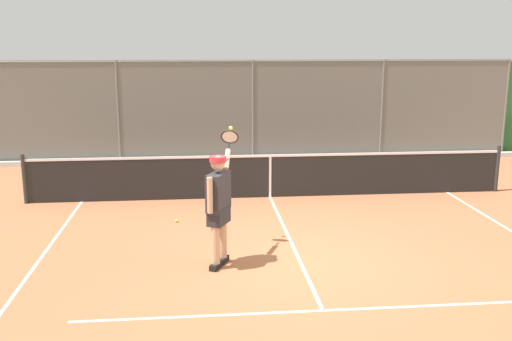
{
  "coord_description": "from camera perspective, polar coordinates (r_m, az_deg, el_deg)",
  "views": [
    {
      "loc": [
        1.52,
        8.36,
        3.36
      ],
      "look_at": [
        0.51,
        -1.96,
        1.05
      ],
      "focal_mm": 40.46,
      "sensor_mm": 36.0,
      "label": 1
    }
  ],
  "objects": [
    {
      "name": "tennis_player",
      "position": [
        8.7,
        -3.7,
        -3.09
      ],
      "size": [
        0.58,
        1.39,
        2.02
      ],
      "rotation": [
        0.0,
        0.0,
        -2.02
      ],
      "color": "black",
      "rests_on": "ground"
    },
    {
      "name": "tennis_ball_near_net",
      "position": [
        11.15,
        -7.86,
        -4.93
      ],
      "size": [
        0.07,
        0.07,
        0.07
      ],
      "primitive_type": "sphere",
      "color": "#D6E042",
      "rests_on": "ground"
    },
    {
      "name": "tennis_net",
      "position": [
        12.71,
        1.4,
        -0.48
      ],
      "size": [
        10.58,
        0.09,
        1.07
      ],
      "color": "#2D2D2D",
      "rests_on": "ground"
    },
    {
      "name": "ground_plane",
      "position": [
        9.14,
        4.42,
        -9.05
      ],
      "size": [
        60.0,
        60.0,
        0.0
      ],
      "primitive_type": "plane",
      "color": "#A8603D"
    },
    {
      "name": "court_line_markings",
      "position": [
        7.4,
        7.11,
        -14.53
      ],
      "size": [
        8.23,
        10.18,
        0.01
      ],
      "color": "white",
      "rests_on": "ground"
    },
    {
      "name": "fence_backdrop",
      "position": [
        17.13,
        -0.49,
        5.98
      ],
      "size": [
        18.09,
        1.37,
        2.88
      ],
      "color": "slate",
      "rests_on": "ground"
    }
  ]
}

